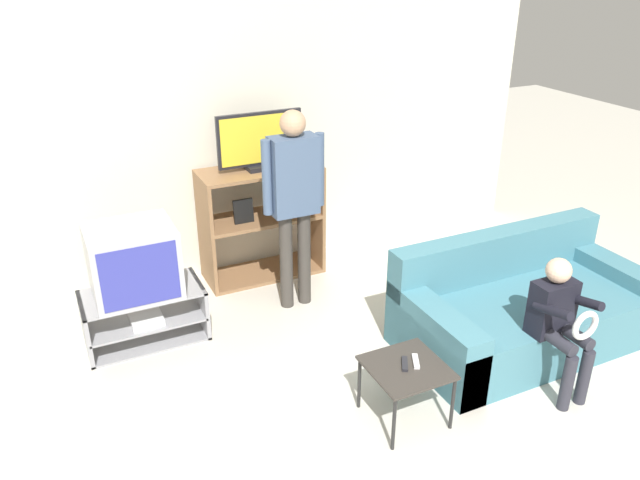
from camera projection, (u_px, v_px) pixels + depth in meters
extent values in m
cube|color=silver|center=(224.00, 135.00, 5.55)|extent=(6.40, 0.06, 2.60)
cube|color=#939399|center=(148.00, 337.00, 4.94)|extent=(0.91, 0.48, 0.02)
cube|color=#939399|center=(145.00, 318.00, 4.87)|extent=(0.88, 0.48, 0.02)
cube|color=#939399|center=(141.00, 293.00, 4.77)|extent=(0.91, 0.48, 0.02)
cube|color=#939399|center=(85.00, 329.00, 4.68)|extent=(0.03, 0.48, 0.42)
cube|color=#939399|center=(200.00, 303.00, 5.03)|extent=(0.03, 0.48, 0.42)
cube|color=white|center=(146.00, 318.00, 4.80)|extent=(0.24, 0.28, 0.05)
cube|color=#B2B2B7|center=(133.00, 261.00, 4.64)|extent=(0.63, 0.54, 0.54)
cube|color=#333899|center=(140.00, 277.00, 4.42)|extent=(0.55, 0.01, 0.46)
cube|color=#8E6642|center=(206.00, 233.00, 5.51)|extent=(0.03, 0.47, 1.04)
cube|color=#8E6642|center=(314.00, 213.00, 5.92)|extent=(0.03, 0.47, 1.04)
cube|color=#8E6642|center=(264.00, 272.00, 5.93)|extent=(1.02, 0.47, 0.03)
cube|color=#8E6642|center=(261.00, 218.00, 5.69)|extent=(1.02, 0.47, 0.03)
cube|color=#8E6642|center=(259.00, 170.00, 5.50)|extent=(1.02, 0.47, 0.03)
cube|color=black|center=(243.00, 211.00, 5.51)|extent=(0.18, 0.04, 0.22)
cube|color=black|center=(261.00, 166.00, 5.49)|extent=(0.27, 0.20, 0.04)
cube|color=black|center=(260.00, 139.00, 5.38)|extent=(0.77, 0.04, 0.46)
cube|color=yellow|center=(261.00, 139.00, 5.36)|extent=(0.72, 0.01, 0.41)
cube|color=#38332D|center=(407.00, 367.00, 3.95)|extent=(0.48, 0.48, 0.02)
cylinder|color=black|center=(394.00, 424.00, 3.77)|extent=(0.02, 0.02, 0.39)
cylinder|color=black|center=(453.00, 404.00, 3.94)|extent=(0.02, 0.02, 0.39)
cylinder|color=black|center=(359.00, 383.00, 4.13)|extent=(0.02, 0.02, 0.39)
cylinder|color=black|center=(414.00, 366.00, 4.30)|extent=(0.02, 0.02, 0.39)
cube|color=#232328|center=(405.00, 364.00, 3.95)|extent=(0.10, 0.14, 0.02)
cube|color=silver|center=(416.00, 361.00, 3.97)|extent=(0.10, 0.14, 0.02)
cube|color=teal|center=(525.00, 319.00, 4.82)|extent=(1.94, 0.98, 0.41)
cube|color=teal|center=(498.00, 253.00, 4.98)|extent=(1.94, 0.20, 0.38)
cube|color=teal|center=(434.00, 339.00, 4.46)|extent=(0.22, 0.98, 0.53)
cube|color=teal|center=(607.00, 288.00, 5.13)|extent=(0.22, 0.98, 0.53)
cylinder|color=#3D3833|center=(286.00, 261.00, 5.23)|extent=(0.11, 0.11, 0.85)
cylinder|color=#3D3833|center=(304.00, 257.00, 5.29)|extent=(0.11, 0.11, 0.85)
cube|color=#475B7A|center=(294.00, 176.00, 4.94)|extent=(0.38, 0.20, 0.64)
cylinder|color=#475B7A|center=(267.00, 178.00, 4.84)|extent=(0.08, 0.08, 0.61)
cylinder|color=#475B7A|center=(320.00, 170.00, 5.02)|extent=(0.08, 0.08, 0.61)
sphere|color=tan|center=(293.00, 123.00, 4.76)|extent=(0.21, 0.21, 0.21)
cylinder|color=#2D2D38|center=(567.00, 383.00, 4.11)|extent=(0.08, 0.08, 0.41)
cylinder|color=#2D2D38|center=(584.00, 377.00, 4.17)|extent=(0.08, 0.08, 0.41)
cylinder|color=#2D2D38|center=(557.00, 340.00, 4.12)|extent=(0.09, 0.30, 0.09)
cylinder|color=#2D2D38|center=(573.00, 334.00, 4.18)|extent=(0.09, 0.30, 0.09)
cube|color=black|center=(552.00, 307.00, 4.21)|extent=(0.30, 0.17, 0.39)
cylinder|color=black|center=(553.00, 311.00, 4.02)|extent=(0.06, 0.31, 0.14)
cylinder|color=black|center=(583.00, 301.00, 4.13)|extent=(0.06, 0.31, 0.14)
sphere|color=beige|center=(559.00, 271.00, 4.09)|extent=(0.17, 0.17, 0.17)
torus|color=white|center=(585.00, 326.00, 3.97)|extent=(0.21, 0.04, 0.21)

